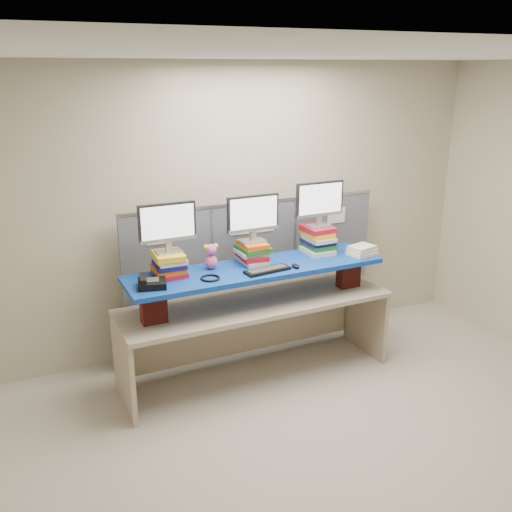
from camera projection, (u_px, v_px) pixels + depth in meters
name	position (u px, v px, depth m)	size (l,w,h in m)	color
room	(357.00, 272.00, 3.88)	(5.00, 4.00, 2.80)	#B9B098
cubicle_partition	(254.00, 276.00, 5.63)	(2.60, 0.06, 1.53)	#4E525C
desk	(256.00, 316.00, 5.12)	(2.49, 0.80, 0.75)	tan
brick_pier_left	(153.00, 306.00, 4.61)	(0.21, 0.11, 0.28)	maroon
brick_pier_right	(348.00, 272.00, 5.37)	(0.21, 0.11, 0.28)	maroon
blue_board	(256.00, 269.00, 4.98)	(2.29, 0.57, 0.04)	navy
book_stack_left	(169.00, 264.00, 4.74)	(0.26, 0.32, 0.20)	#A41221
book_stack_center	(252.00, 252.00, 5.06)	(0.27, 0.31, 0.19)	beige
book_stack_right	(318.00, 240.00, 5.32)	(0.27, 0.32, 0.26)	beige
monitor_left	(167.00, 225.00, 4.64)	(0.48, 0.14, 0.42)	#9E9EA3
monitor_center	(253.00, 216.00, 4.95)	(0.48, 0.14, 0.42)	#9E9EA3
monitor_right	(320.00, 201.00, 5.20)	(0.48, 0.14, 0.42)	#9E9EA3
keyboard	(267.00, 270.00, 4.86)	(0.42, 0.19, 0.03)	black
mouse	(296.00, 266.00, 4.95)	(0.06, 0.10, 0.03)	black
desk_phone	(151.00, 283.00, 4.51)	(0.26, 0.24, 0.09)	black
headset	(210.00, 278.00, 4.69)	(0.16, 0.16, 0.02)	black
plush_toy	(211.00, 256.00, 4.89)	(0.13, 0.10, 0.22)	#DD5491
binder_stack	(362.00, 250.00, 5.28)	(0.28, 0.24, 0.09)	beige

